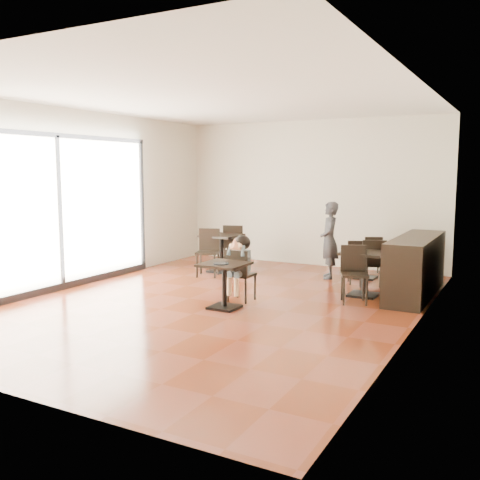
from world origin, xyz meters
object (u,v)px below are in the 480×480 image
Objects in this scene: chair_back_a at (372,255)px; chair_back_b at (358,263)px; cafe_table_left at (222,253)px; adult_patron at (329,240)px; cafe_table_back at (366,262)px; chair_mid_b at (354,275)px; cafe_table_mid at (364,274)px; chair_mid_a at (372,264)px; child at (241,268)px; child_table at (224,286)px; child_chair at (241,275)px; chair_left_a at (234,246)px; chair_left_b at (208,253)px.

chair_back_a is 1.00× the size of chair_back_b.
adult_patron is at bearing 11.07° from cafe_table_left.
cafe_table_back is 0.72× the size of chair_mid_b.
chair_back_b is at bearing 111.39° from cafe_table_mid.
chair_mid_a is at bearing 90.00° from cafe_table_mid.
cafe_table_back is (1.28, 2.75, -0.21)m from child.
child_chair is at bearing 90.00° from child_table.
chair_left_a is at bearing 157.76° from cafe_table_mid.
child_chair is at bearing -52.46° from cafe_table_left.
cafe_table_mid is 0.56m from chair_mid_a.
chair_mid_b is 1.15× the size of chair_back_b.
cafe_table_back is at bearing 66.62° from chair_back_b.
cafe_table_mid is 1.54m from cafe_table_back.
child_chair is at bearing 24.73° from chair_mid_a.
adult_patron is 0.78m from chair_back_b.
child_table is 3.01m from cafe_table_left.
adult_patron is at bearing 78.12° from child_table.
child reaches higher than chair_mid_a.
chair_mid_a is at bearing 67.00° from chair_mid_b.
chair_back_b is (0.00, -0.55, 0.07)m from cafe_table_back.
chair_left_b reaches higher than child_chair.
chair_mid_b is at bearing -90.00° from cafe_table_mid.
cafe_table_back is 0.48m from chair_back_a.
cafe_table_mid is (1.02, -1.19, -0.37)m from adult_patron.
cafe_table_left is 0.56m from chair_left_a.
chair_mid_b is (1.65, 0.71, -0.08)m from child.
chair_back_b is (2.84, -0.37, -0.08)m from chair_left_a.
child_chair is at bearing 101.53° from chair_left_a.
child_table is 2.89m from chair_mid_a.
chair_left_b reaches higher than cafe_table_back.
chair_back_b reaches higher than cafe_table_left.
child_chair is 2.45m from chair_mid_a.
chair_back_b is (2.84, 0.18, 0.00)m from cafe_table_left.
child_chair is 0.90× the size of chair_left_a.
cafe_table_back is at bearing 14.39° from cafe_table_left.
chair_mid_a is 0.97× the size of chair_left_a.
cafe_table_left is 0.86× the size of chair_mid_b.
chair_mid_b is at bearing 130.25° from chair_left_a.
chair_mid_a is at bearing 147.03° from chair_left_a.
child_table is 3.99m from chair_back_a.
child_chair is at bearing -114.96° from cafe_table_back.
child is 1.13× the size of chair_left_b.
child reaches higher than child_table.
cafe_table_back is (0.65, 0.30, -0.42)m from adult_patron.
chair_left_b is (-3.21, 0.76, 0.02)m from chair_mid_b.
child is 1.35× the size of chair_back_b.
child_table is at bearing -132.27° from cafe_table_mid.
adult_patron reaches higher than child_table.
child is at bearing -179.57° from chair_mid_b.
cafe_table_back is 2.08m from chair_mid_b.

